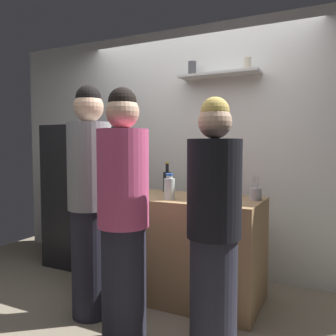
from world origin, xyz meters
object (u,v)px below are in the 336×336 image
(utensil_holder, at_px, (255,194))
(wine_bottle_amber_glass, at_px, (120,177))
(person_grey_hoodie, at_px, (90,202))
(person_blonde, at_px, (214,231))
(wine_bottle_dark_glass, at_px, (167,181))
(refrigerator, at_px, (81,195))
(baking_pan, at_px, (120,191))
(person_pink_top, at_px, (123,219))
(water_bottle_plastic, at_px, (169,188))

(utensil_holder, distance_m, wine_bottle_amber_glass, 1.45)
(person_grey_hoodie, xyz_separation_m, person_blonde, (1.05, -0.09, -0.10))
(wine_bottle_dark_glass, bearing_deg, refrigerator, 175.92)
(wine_bottle_dark_glass, relative_size, person_grey_hoodie, 0.16)
(utensil_holder, distance_m, wine_bottle_dark_glass, 0.90)
(refrigerator, relative_size, baking_pan, 4.61)
(wine_bottle_dark_glass, relative_size, person_pink_top, 0.17)
(utensil_holder, distance_m, person_blonde, 0.84)
(person_blonde, relative_size, person_pink_top, 0.95)
(baking_pan, xyz_separation_m, wine_bottle_amber_glass, (-0.24, 0.34, 0.09))
(person_blonde, bearing_deg, water_bottle_plastic, 121.47)
(baking_pan, distance_m, water_bottle_plastic, 0.57)
(wine_bottle_amber_glass, xyz_separation_m, person_blonde, (1.37, -0.97, -0.20))
(baking_pan, bearing_deg, wine_bottle_dark_glass, 47.72)
(utensil_holder, height_order, person_pink_top, person_pink_top)
(wine_bottle_amber_glass, bearing_deg, wine_bottle_dark_glass, 0.45)
(refrigerator, xyz_separation_m, wine_bottle_amber_glass, (0.59, -0.09, 0.23))
(water_bottle_plastic, bearing_deg, person_grey_hoodie, -136.73)
(utensil_holder, bearing_deg, baking_pan, -170.78)
(refrigerator, bearing_deg, water_bottle_plastic, -20.60)
(baking_pan, bearing_deg, refrigerator, 152.81)
(wine_bottle_dark_glass, xyz_separation_m, water_bottle_plastic, (0.24, -0.44, -0.01))
(refrigerator, xyz_separation_m, water_bottle_plastic, (1.38, -0.52, 0.21))
(baking_pan, distance_m, person_grey_hoodie, 0.55)
(water_bottle_plastic, bearing_deg, wine_bottle_amber_glass, 151.36)
(wine_bottle_dark_glass, bearing_deg, person_grey_hoodie, -104.74)
(refrigerator, xyz_separation_m, person_grey_hoodie, (0.91, -0.97, 0.12))
(baking_pan, bearing_deg, person_blonde, -29.17)
(wine_bottle_amber_glass, distance_m, water_bottle_plastic, 0.91)
(utensil_holder, height_order, wine_bottle_dark_glass, wine_bottle_dark_glass)
(wine_bottle_dark_glass, distance_m, person_blonde, 1.28)
(refrigerator, relative_size, wine_bottle_amber_glass, 5.11)
(utensil_holder, bearing_deg, person_grey_hoodie, -146.81)
(water_bottle_plastic, bearing_deg, person_pink_top, -90.71)
(utensil_holder, xyz_separation_m, person_blonde, (-0.08, -0.82, -0.14))
(utensil_holder, xyz_separation_m, person_grey_hoodie, (-1.12, -0.73, -0.04))
(refrigerator, relative_size, person_pink_top, 0.91)
(water_bottle_plastic, distance_m, person_pink_top, 0.69)
(person_blonde, bearing_deg, wine_bottle_amber_glass, 129.19)
(baking_pan, bearing_deg, person_grey_hoodie, -81.46)
(refrigerator, bearing_deg, wine_bottle_dark_glass, -4.08)
(water_bottle_plastic, xyz_separation_m, person_blonde, (0.57, -0.54, -0.18))
(person_pink_top, bearing_deg, wine_bottle_amber_glass, 5.04)
(person_blonde, distance_m, person_pink_top, 0.60)
(utensil_holder, relative_size, person_blonde, 0.12)
(utensil_holder, relative_size, person_pink_top, 0.12)
(person_pink_top, bearing_deg, wine_bottle_dark_glass, -18.52)
(baking_pan, xyz_separation_m, utensil_holder, (1.20, 0.20, 0.03))
(refrigerator, xyz_separation_m, wine_bottle_dark_glass, (1.14, -0.08, 0.22))
(refrigerator, height_order, water_bottle_plastic, refrigerator)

